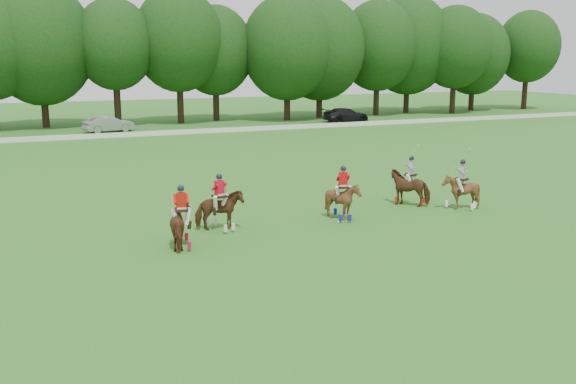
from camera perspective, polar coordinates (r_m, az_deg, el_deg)
name	(u,v)px	position (r m, az deg, el deg)	size (l,w,h in m)	color
ground	(335,251)	(23.60, 4.24, -5.24)	(180.00, 180.00, 0.00)	#2B631C
tree_line	(117,45)	(68.83, -14.95, 12.54)	(117.98, 14.32, 14.75)	black
boundary_rail	(137,134)	(59.25, -13.25, 5.04)	(120.00, 0.10, 0.44)	white
car_mid	(109,124)	(63.33, -15.64, 5.83)	(1.62, 4.65, 1.53)	#A1A2A7
car_right	(346,115)	(71.51, 5.18, 6.85)	(2.12, 5.22, 1.51)	black
polo_red_a	(182,225)	(24.09, -9.41, -2.90)	(1.26, 2.08, 2.36)	#502915
polo_red_b	(220,210)	(26.27, -6.07, -1.60)	(2.00, 1.86, 2.34)	#502915
polo_red_c	(343,200)	(27.92, 4.89, -0.73)	(1.74, 1.85, 2.37)	#502915
polo_stripe_a	(410,187)	(31.20, 10.81, 0.45)	(2.05, 2.06, 2.92)	#502915
polo_stripe_b	(461,191)	(30.84, 15.13, 0.07)	(1.94, 1.98, 2.88)	#502915
polo_ball	(338,222)	(27.48, 4.48, -2.68)	(0.09, 0.09, 0.09)	white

